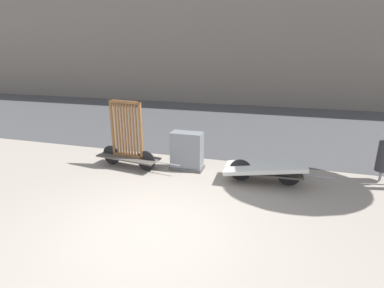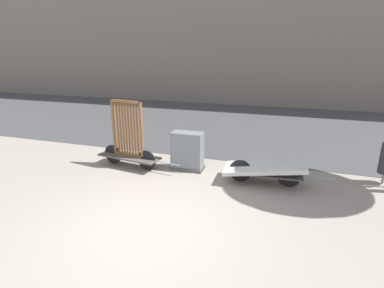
# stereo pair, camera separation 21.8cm
# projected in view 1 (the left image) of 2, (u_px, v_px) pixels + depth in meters

# --- Properties ---
(ground_plane) EXTENTS (60.00, 60.00, 0.00)m
(ground_plane) POSITION_uv_depth(u_px,v_px,m) (150.00, 230.00, 5.38)
(ground_plane) COLOR gray
(road_strip) EXTENTS (56.00, 9.63, 0.01)m
(road_strip) POSITION_uv_depth(u_px,v_px,m) (230.00, 123.00, 13.38)
(road_strip) COLOR #424244
(road_strip) RESTS_ON ground_plane
(bike_cart_with_bedframe) EXTENTS (2.48, 0.80, 1.85)m
(bike_cart_with_bedframe) POSITION_uv_depth(u_px,v_px,m) (128.00, 146.00, 8.11)
(bike_cart_with_bedframe) COLOR #4C4742
(bike_cart_with_bedframe) RESTS_ON ground_plane
(bike_cart_with_mattress) EXTENTS (2.55, 0.90, 0.61)m
(bike_cart_with_mattress) POSITION_uv_depth(u_px,v_px,m) (265.00, 168.00, 7.20)
(bike_cart_with_mattress) COLOR #4C4742
(bike_cart_with_mattress) RESTS_ON ground_plane
(utility_cabinet) EXTENTS (0.89, 0.47, 1.03)m
(utility_cabinet) POSITION_uv_depth(u_px,v_px,m) (187.00, 152.00, 8.03)
(utility_cabinet) COLOR #4C4C4C
(utility_cabinet) RESTS_ON ground_plane
(trash_bin) EXTENTS (0.32, 0.32, 1.01)m
(trash_bin) POSITION_uv_depth(u_px,v_px,m) (384.00, 157.00, 7.22)
(trash_bin) COLOR gray
(trash_bin) RESTS_ON ground_plane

